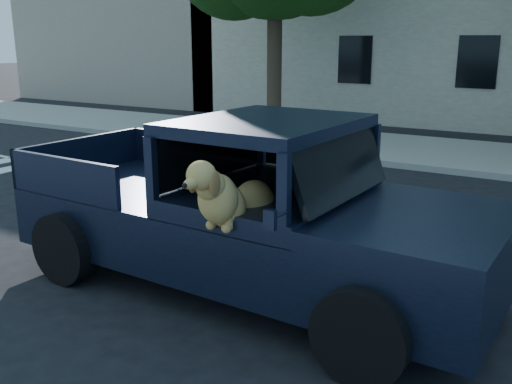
# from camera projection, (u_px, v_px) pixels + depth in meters

# --- Properties ---
(ground) EXTENTS (120.00, 120.00, 0.00)m
(ground) POSITION_uv_depth(u_px,v_px,m) (182.00, 267.00, 7.45)
(ground) COLOR black
(ground) RESTS_ON ground
(far_sidewalk) EXTENTS (60.00, 4.00, 0.15)m
(far_sidewalk) POSITION_uv_depth(u_px,v_px,m) (398.00, 149.00, 15.05)
(far_sidewalk) COLOR gray
(far_sidewalk) RESTS_ON ground
(lane_stripes) EXTENTS (21.60, 0.14, 0.01)m
(lane_stripes) POSITION_uv_depth(u_px,v_px,m) (409.00, 222.00, 9.27)
(lane_stripes) COLOR silver
(lane_stripes) RESTS_ON ground
(building_left) EXTENTS (12.00, 6.00, 8.00)m
(building_left) POSITION_uv_depth(u_px,v_px,m) (146.00, 15.00, 27.53)
(building_left) COLOR tan
(building_left) RESTS_ON ground
(pickup_truck) EXTENTS (5.79, 3.03, 2.04)m
(pickup_truck) POSITION_uv_depth(u_px,v_px,m) (240.00, 230.00, 6.74)
(pickup_truck) COLOR black
(pickup_truck) RESTS_ON ground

